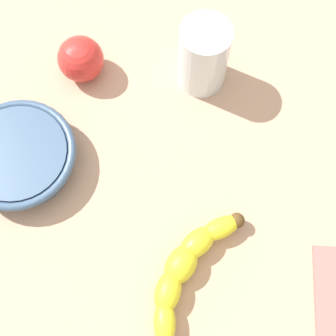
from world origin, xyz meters
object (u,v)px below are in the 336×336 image
smoothie_glass (203,57)px  banana (186,269)px  apple_fruit (81,59)px  ceramic_bowl (19,156)px

smoothie_glass → banana: bearing=-17.2°
banana → apple_fruit: (-33.08, -8.72, 1.51)cm
smoothie_glass → apple_fruit: (-4.74, -17.49, -2.20)cm
banana → smoothie_glass: size_ratio=1.36×
banana → smoothie_glass: smoothie_glass is taller
apple_fruit → ceramic_bowl: bearing=-39.2°
banana → apple_fruit: bearing=-121.6°
smoothie_glass → apple_fruit: 18.25cm
smoothie_glass → apple_fruit: bearing=-105.2°
banana → apple_fruit: size_ratio=2.27×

